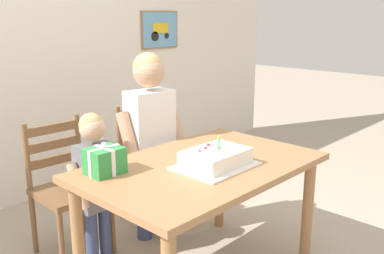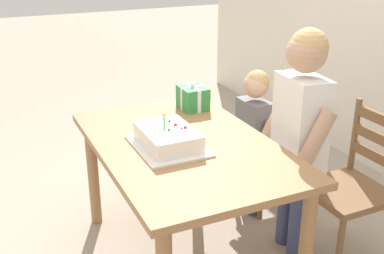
% 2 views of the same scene
% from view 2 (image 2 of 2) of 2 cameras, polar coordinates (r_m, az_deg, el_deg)
% --- Properties ---
extents(dining_table, '(1.40, 0.90, 0.76)m').
position_cam_2_polar(dining_table, '(2.62, -0.92, -3.95)').
color(dining_table, '#9E7047').
rests_on(dining_table, ground).
extents(birthday_cake, '(0.44, 0.34, 0.19)m').
position_cam_2_polar(birthday_cake, '(2.51, -2.87, -1.37)').
color(birthday_cake, white).
rests_on(birthday_cake, dining_table).
extents(gift_box_red_large, '(0.20, 0.16, 0.18)m').
position_cam_2_polar(gift_box_red_large, '(3.06, 0.10, 3.50)').
color(gift_box_red_large, '#2D8E42').
rests_on(gift_box_red_large, dining_table).
extents(chair_left, '(0.43, 0.43, 0.92)m').
position_cam_2_polar(chair_left, '(3.40, 10.16, -1.51)').
color(chair_left, brown).
rests_on(chair_left, ground).
extents(chair_right, '(0.42, 0.42, 0.92)m').
position_cam_2_polar(chair_right, '(2.88, 18.65, -6.81)').
color(chair_right, brown).
rests_on(chair_right, ground).
extents(child_older, '(0.51, 0.30, 1.35)m').
position_cam_2_polar(child_older, '(2.73, 12.73, 0.44)').
color(child_older, '#38426B').
rests_on(child_older, ground).
extents(child_younger, '(0.36, 0.21, 1.01)m').
position_cam_2_polar(child_younger, '(3.16, 7.30, -0.26)').
color(child_younger, '#38426B').
rests_on(child_younger, ground).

